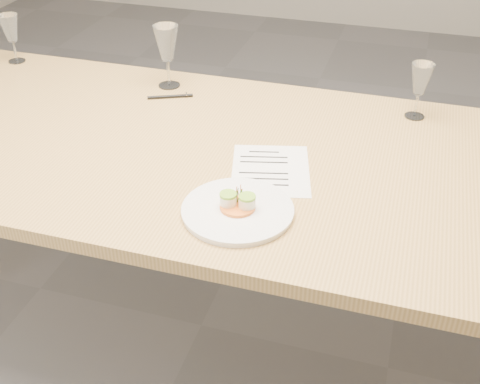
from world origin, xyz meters
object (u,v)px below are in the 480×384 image
(dinner_plate, at_px, (238,209))
(wine_glass_1, at_px, (167,44))
(recipe_sheet, at_px, (270,170))
(ballpoint_pen, at_px, (170,96))
(wine_glass_2, at_px, (421,80))
(wine_glass_0, at_px, (10,29))
(dining_table, at_px, (193,164))

(dinner_plate, height_order, wine_glass_1, wine_glass_1)
(recipe_sheet, height_order, ballpoint_pen, ballpoint_pen)
(recipe_sheet, bearing_deg, wine_glass_2, 36.87)
(recipe_sheet, bearing_deg, wine_glass_0, 142.51)
(dinner_plate, relative_size, recipe_sheet, 0.89)
(ballpoint_pen, distance_m, wine_glass_0, 0.71)
(wine_glass_2, bearing_deg, dining_table, -148.55)
(wine_glass_1, xyz_separation_m, wine_glass_2, (0.84, 0.00, -0.03))
(wine_glass_1, relative_size, wine_glass_2, 1.21)
(dinner_plate, height_order, wine_glass_2, wine_glass_2)
(dining_table, relative_size, wine_glass_1, 11.20)
(dinner_plate, xyz_separation_m, wine_glass_2, (0.38, 0.66, 0.11))
(recipe_sheet, xyz_separation_m, wine_glass_2, (0.36, 0.44, 0.12))
(dining_table, relative_size, recipe_sheet, 7.73)
(dinner_plate, distance_m, wine_glass_1, 0.81)
(dining_table, bearing_deg, wine_glass_1, 121.23)
(wine_glass_0, relative_size, wine_glass_2, 1.02)
(wine_glass_0, bearing_deg, recipe_sheet, -23.20)
(dinner_plate, height_order, recipe_sheet, dinner_plate)
(ballpoint_pen, height_order, wine_glass_1, wine_glass_1)
(dinner_plate, xyz_separation_m, wine_glass_1, (-0.45, 0.66, 0.14))
(wine_glass_1, bearing_deg, wine_glass_2, 0.27)
(ballpoint_pen, distance_m, wine_glass_1, 0.18)
(wine_glass_1, bearing_deg, dinner_plate, -55.49)
(dining_table, height_order, wine_glass_2, wine_glass_2)
(wine_glass_0, bearing_deg, ballpoint_pen, -10.92)
(wine_glass_0, bearing_deg, wine_glass_1, -3.64)
(dining_table, height_order, wine_glass_0, wine_glass_0)
(ballpoint_pen, bearing_deg, recipe_sheet, -63.20)
(dining_table, distance_m, recipe_sheet, 0.27)
(dining_table, xyz_separation_m, ballpoint_pen, (-0.18, 0.28, 0.07))
(recipe_sheet, relative_size, ballpoint_pen, 2.17)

